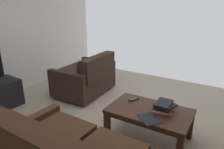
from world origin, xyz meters
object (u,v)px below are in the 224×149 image
(loveseat_near, at_px, (86,77))
(book_stack, at_px, (164,107))
(coffee_table, at_px, (149,114))
(tv_remote, at_px, (133,99))
(loose_magazine, at_px, (149,119))

(loveseat_near, height_order, book_stack, loveseat_near)
(coffee_table, xyz_separation_m, book_stack, (-0.17, -0.05, 0.13))
(book_stack, distance_m, tv_remote, 0.48)
(loveseat_near, bearing_deg, book_stack, 159.19)
(loose_magazine, bearing_deg, book_stack, -157.66)
(book_stack, bearing_deg, loveseat_near, -20.81)
(tv_remote, xyz_separation_m, loose_magazine, (-0.38, 0.36, -0.01))
(tv_remote, bearing_deg, coffee_table, 153.97)
(coffee_table, bearing_deg, loose_magazine, 111.26)
(book_stack, distance_m, loose_magazine, 0.28)
(book_stack, xyz_separation_m, tv_remote, (0.47, -0.10, -0.05))
(coffee_table, relative_size, book_stack, 3.58)
(book_stack, xyz_separation_m, loose_magazine, (0.09, 0.26, -0.06))
(loveseat_near, xyz_separation_m, coffee_table, (-1.59, 0.72, -0.00))
(coffee_table, distance_m, book_stack, 0.22)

